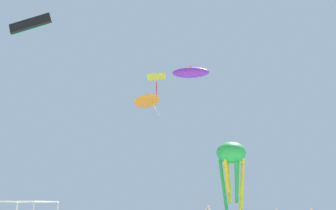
{
  "coord_description": "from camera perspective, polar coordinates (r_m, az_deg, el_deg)",
  "views": [
    {
      "loc": [
        1.44,
        -20.15,
        1.94
      ],
      "look_at": [
        -1.49,
        7.57,
        9.69
      ],
      "focal_mm": 38.55,
      "sensor_mm": 36.0,
      "label": 1
    }
  ],
  "objects": [
    {
      "name": "kite_inflatable_purple",
      "position": [
        48.65,
        3.6,
        5.15
      ],
      "size": [
        4.99,
        1.93,
        2.01
      ],
      "rotation": [
        0.0,
        0.0,
        3.17
      ],
      "color": "purple"
    },
    {
      "name": "canopy_tent",
      "position": [
        22.87,
        -21.68,
        -14.2
      ],
      "size": [
        2.69,
        3.3,
        2.17
      ],
      "color": "#B2B2B7",
      "rests_on": "ground"
    },
    {
      "name": "kite_octopus_green",
      "position": [
        39.66,
        9.97,
        -7.99
      ],
      "size": [
        4.43,
        4.43,
        7.45
      ],
      "rotation": [
        0.0,
        0.0,
        0.89
      ],
      "color": "green"
    },
    {
      "name": "kite_diamond_yellow",
      "position": [
        48.44,
        -1.81,
        4.27
      ],
      "size": [
        2.62,
        2.63,
        3.42
      ],
      "rotation": [
        0.0,
        0.0,
        1.65
      ],
      "color": "yellow"
    },
    {
      "name": "kite_delta_orange",
      "position": [
        42.39,
        -3.41,
        0.94
      ],
      "size": [
        4.3,
        4.3,
        2.62
      ],
      "rotation": [
        0.0,
        0.0,
        3.87
      ],
      "color": "orange"
    },
    {
      "name": "kite_parafoil_black",
      "position": [
        31.48,
        -20.92,
        11.91
      ],
      "size": [
        3.45,
        0.88,
        2.1
      ],
      "rotation": [
        0.0,
        0.0,
        3.27
      ],
      "color": "black"
    }
  ]
}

